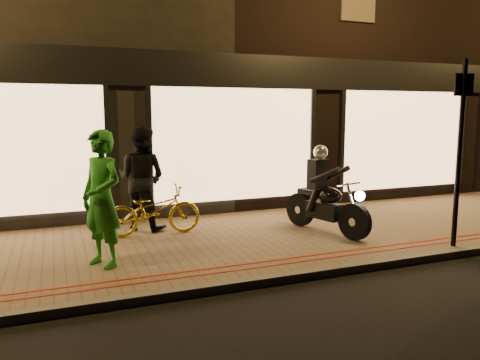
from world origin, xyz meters
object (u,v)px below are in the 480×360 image
(sign_post, at_px, (460,144))
(person_green, at_px, (102,199))
(bicycle_gold, at_px, (153,210))
(motorcycle, at_px, (324,199))

(sign_post, xyz_separation_m, person_green, (-5.43, 1.08, -0.71))
(person_green, bearing_deg, sign_post, 44.72)
(sign_post, xyz_separation_m, bicycle_gold, (-4.44, 2.50, -1.23))
(motorcycle, relative_size, sign_post, 0.63)
(motorcycle, xyz_separation_m, sign_post, (1.50, -1.56, 1.06))
(motorcycle, xyz_separation_m, bicycle_gold, (-2.94, 0.94, -0.17))
(person_green, bearing_deg, bicycle_gold, 111.14)
(motorcycle, bearing_deg, person_green, 170.50)
(bicycle_gold, distance_m, person_green, 1.81)
(sign_post, distance_m, bicycle_gold, 5.25)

